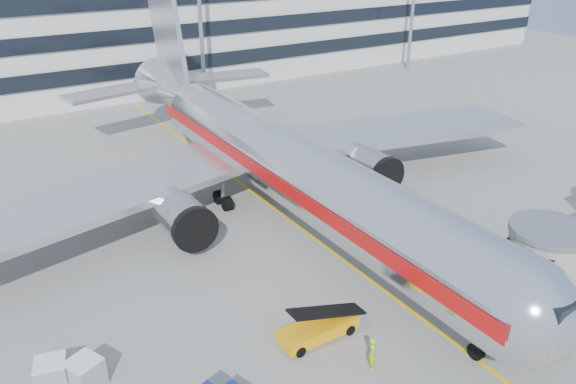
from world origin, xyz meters
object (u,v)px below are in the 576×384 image
main_jet (273,157)px  ramp_worker (373,353)px  cargo_container_left (52,374)px  belt_loader (318,328)px  cargo_container_right (85,373)px

main_jet → ramp_worker: size_ratio=28.84×
cargo_container_left → ramp_worker: bearing=-27.3°
main_jet → belt_loader: (-5.79, -14.23, -3.62)m
main_jet → ramp_worker: bearing=-105.4°
belt_loader → cargo_container_right: bearing=165.4°
cargo_container_right → ramp_worker: bearing=-26.9°
main_jet → cargo_container_left: bearing=-150.0°
cargo_container_left → cargo_container_right: cargo_container_right is taller
belt_loader → ramp_worker: size_ratio=2.57×
cargo_container_right → ramp_worker: ramp_worker is taller
main_jet → cargo_container_left: 21.38m
main_jet → cargo_container_left: size_ratio=29.87×
main_jet → ramp_worker: 18.43m
cargo_container_left → ramp_worker: (13.45, -6.93, 0.13)m
belt_loader → cargo_container_left: bearing=163.5°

